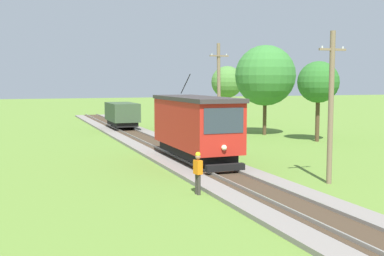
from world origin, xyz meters
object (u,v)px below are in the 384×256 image
object	(u,v)px
red_tram	(195,125)
tree_left_far	(227,82)
freight_car	(122,114)
tree_left_near	(318,82)
track_worker	(198,171)
utility_pole_near_tram	(331,106)
utility_pole_mid	(219,94)
tree_right_near	(265,76)

from	to	relation	value
red_tram	tree_left_far	bearing A→B (deg)	62.37
red_tram	freight_car	bearing A→B (deg)	90.01
red_tram	tree_left_near	world-z (taller)	tree_left_near
track_worker	tree_left_near	distance (m)	20.38
utility_pole_near_tram	freight_car	bearing A→B (deg)	98.28
freight_car	tree_left_near	size ratio (longest dim) A/B	0.83
utility_pole_near_tram	track_worker	bearing A→B (deg)	179.53
utility_pole_mid	tree_left_near	distance (m)	8.65
tree_right_near	tree_left_far	world-z (taller)	tree_right_near
freight_car	tree_left_near	distance (m)	18.70
utility_pole_near_tram	tree_left_far	bearing A→B (deg)	73.24
track_worker	tree_left_near	size ratio (longest dim) A/B	0.29
tree_left_far	utility_pole_near_tram	bearing A→B (deg)	-106.76
freight_car	tree_left_near	xyz separation A→B (m)	(12.51, -13.57, 3.03)
tree_left_far	track_worker	bearing A→B (deg)	-116.07
red_tram	utility_pole_near_tram	world-z (taller)	utility_pole_near_tram
utility_pole_near_tram	track_worker	distance (m)	6.92
tree_right_near	track_worker	bearing A→B (deg)	-125.42
red_tram	freight_car	distance (m)	19.86
red_tram	utility_pole_mid	size ratio (longest dim) A/B	1.17
freight_car	tree_left_far	distance (m)	16.30
utility_pole_near_tram	tree_right_near	distance (m)	20.31
utility_pole_near_tram	utility_pole_mid	world-z (taller)	utility_pole_mid
freight_car	utility_pole_mid	xyz separation A→B (m)	(3.92, -14.15, 2.20)
red_tram	track_worker	xyz separation A→B (m)	(-2.51, -7.03, -1.21)
freight_car	tree_right_near	size ratio (longest dim) A/B	0.67
tree_left_near	red_tram	bearing A→B (deg)	-153.33
freight_car	tree_left_near	world-z (taller)	tree_left_near
tree_right_near	red_tram	bearing A→B (deg)	-132.63
red_tram	track_worker	size ratio (longest dim) A/B	4.79
track_worker	tree_right_near	bearing A→B (deg)	43.95
tree_left_near	tree_left_far	distance (m)	20.99
tree_left_far	red_tram	bearing A→B (deg)	-117.63
red_tram	utility_pole_mid	xyz separation A→B (m)	(3.92, 5.70, 1.56)
track_worker	tree_left_far	xyz separation A→B (m)	(16.74, 34.22, 3.59)
utility_pole_mid	tree_left_near	xyz separation A→B (m)	(8.59, 0.59, 0.84)
utility_pole_mid	red_tram	bearing A→B (deg)	-124.50
track_worker	tree_left_far	size ratio (longest dim) A/B	0.28
utility_pole_mid	tree_left_far	distance (m)	23.86
tree_right_near	tree_left_near	bearing A→B (deg)	-74.66
red_tram	tree_right_near	bearing A→B (deg)	47.37
red_tram	tree_left_near	bearing A→B (deg)	26.67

